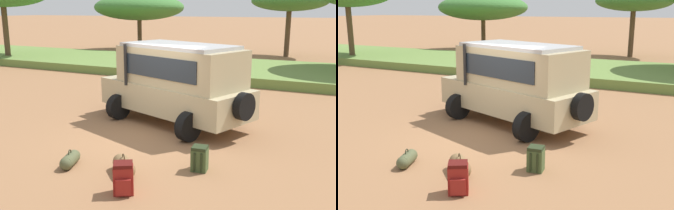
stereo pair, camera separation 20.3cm
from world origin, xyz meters
TOP-DOWN VIEW (x-y plane):
  - ground_plane at (0.00, 0.00)m, footprint 320.00×320.00m
  - grass_bank at (0.00, 11.63)m, footprint 120.00×7.00m
  - safari_vehicle at (0.15, 1.60)m, footprint 5.44×3.68m
  - backpack_beside_front_wheel at (2.17, -1.47)m, footprint 0.38×0.45m
  - backpack_cluster_center at (1.29, -3.16)m, footprint 0.49×0.51m
  - duffel_bag_low_black_case at (-0.53, -2.54)m, footprint 0.44×0.75m
  - duffel_bag_soft_canvas at (0.79, -2.38)m, footprint 0.75×0.72m
  - acacia_tree_left_mid at (-11.84, 19.90)m, footprint 7.49×7.16m
  - acacia_tree_centre_back at (0.03, 21.02)m, footprint 5.48×5.00m

SIDE VIEW (x-z plane):
  - ground_plane at x=0.00m, z-range 0.00..0.00m
  - duffel_bag_low_black_case at x=-0.53m, z-range -0.05..0.34m
  - duffel_bag_soft_canvas at x=0.79m, z-range -0.05..0.41m
  - grass_bank at x=0.00m, z-range 0.00..0.44m
  - backpack_beside_front_wheel at x=2.17m, z-range -0.01..0.55m
  - backpack_cluster_center at x=1.29m, z-range -0.01..0.62m
  - safari_vehicle at x=0.15m, z-range 0.07..2.51m
  - acacia_tree_left_mid at x=-11.84m, z-range 1.25..5.86m
  - acacia_tree_centre_back at x=0.03m, z-range 1.61..6.35m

